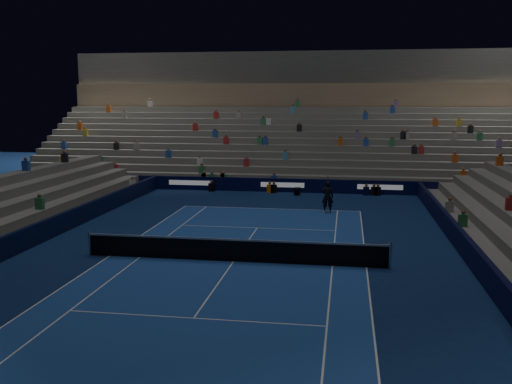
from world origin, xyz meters
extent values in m
plane|color=#0C1E4A|center=(0.00, 0.00, 0.00)|extent=(90.00, 90.00, 0.00)
cube|color=navy|center=(0.00, 0.00, 0.01)|extent=(10.97, 23.77, 0.01)
cube|color=black|center=(0.00, 18.50, 0.50)|extent=(44.00, 0.25, 1.00)
cube|color=black|center=(9.70, 0.00, 0.50)|extent=(0.25, 37.00, 1.00)
cube|color=black|center=(-9.70, 0.00, 0.50)|extent=(0.25, 37.00, 1.00)
cube|color=slate|center=(0.00, 19.50, 0.25)|extent=(44.00, 1.00, 0.50)
cube|color=slate|center=(0.00, 20.50, 0.50)|extent=(44.00, 1.00, 1.00)
cube|color=slate|center=(0.00, 21.50, 0.75)|extent=(44.00, 1.00, 1.50)
cube|color=slate|center=(0.00, 22.50, 1.00)|extent=(44.00, 1.00, 2.00)
cube|color=slate|center=(0.00, 23.50, 1.25)|extent=(44.00, 1.00, 2.50)
cube|color=slate|center=(0.00, 24.50, 1.50)|extent=(44.00, 1.00, 3.00)
cube|color=slate|center=(0.00, 25.50, 1.75)|extent=(44.00, 1.00, 3.50)
cube|color=slate|center=(0.00, 26.50, 2.00)|extent=(44.00, 1.00, 4.00)
cube|color=slate|center=(0.00, 27.50, 2.25)|extent=(44.00, 1.00, 4.50)
cube|color=slate|center=(0.00, 28.50, 2.50)|extent=(44.00, 1.00, 5.00)
cube|color=slate|center=(0.00, 29.50, 2.75)|extent=(44.00, 1.00, 5.50)
cube|color=slate|center=(0.00, 30.50, 3.00)|extent=(44.00, 1.00, 6.00)
cube|color=#876F53|center=(0.00, 31.60, 7.10)|extent=(44.00, 0.60, 2.20)
cube|color=#424240|center=(0.00, 33.00, 9.70)|extent=(44.00, 2.40, 3.00)
cube|color=slate|center=(10.50, 0.00, 0.25)|extent=(1.00, 37.00, 0.50)
cube|color=slate|center=(-10.50, 0.00, 0.25)|extent=(1.00, 37.00, 0.50)
cylinder|color=#B2B2B7|center=(-6.40, 0.00, 0.55)|extent=(0.10, 0.10, 1.10)
cylinder|color=#B2B2B7|center=(6.40, 0.00, 0.55)|extent=(0.10, 0.10, 1.10)
cube|color=black|center=(0.00, 0.00, 0.45)|extent=(12.80, 0.03, 0.90)
cube|color=white|center=(0.00, 0.00, 0.94)|extent=(12.80, 0.04, 0.08)
imported|color=black|center=(3.52, 11.16, 0.97)|extent=(0.71, 0.47, 1.95)
cube|color=black|center=(1.18, 17.34, 0.26)|extent=(0.44, 0.52, 0.53)
cylinder|color=black|center=(1.18, 16.92, 0.42)|extent=(0.19, 0.36, 0.16)
camera|label=1|loc=(4.56, -22.81, 6.73)|focal=40.18mm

